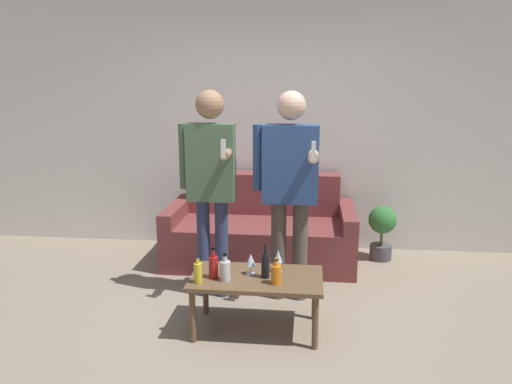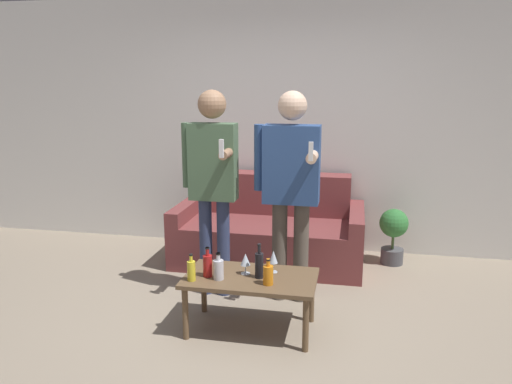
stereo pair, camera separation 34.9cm
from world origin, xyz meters
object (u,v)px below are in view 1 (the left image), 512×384
object	(u,v)px
coffee_table	(257,283)
person_standing_left	(211,176)
person_standing_right	(290,180)
couch	(261,231)
bottle_orange	(276,274)

from	to	relation	value
coffee_table	person_standing_left	bearing A→B (deg)	127.44
coffee_table	person_standing_right	xyz separation A→B (m)	(0.21, 0.60, 0.65)
couch	bottle_orange	world-z (taller)	couch
person_standing_left	person_standing_right	size ratio (longest dim) A/B	1.00
bottle_orange	person_standing_right	xyz separation A→B (m)	(0.06, 0.72, 0.53)
couch	person_standing_right	size ratio (longest dim) A/B	1.07
coffee_table	person_standing_right	size ratio (longest dim) A/B	0.55
bottle_orange	coffee_table	bearing A→B (deg)	141.90
couch	person_standing_right	xyz separation A→B (m)	(0.32, -0.91, 0.72)
couch	coffee_table	distance (m)	1.51
couch	coffee_table	xyz separation A→B (m)	(0.11, -1.51, 0.07)
person_standing_left	person_standing_right	bearing A→B (deg)	1.45
bottle_orange	person_standing_right	size ratio (longest dim) A/B	0.11
coffee_table	person_standing_left	world-z (taller)	person_standing_left
coffee_table	bottle_orange	xyz separation A→B (m)	(0.15, -0.12, 0.12)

